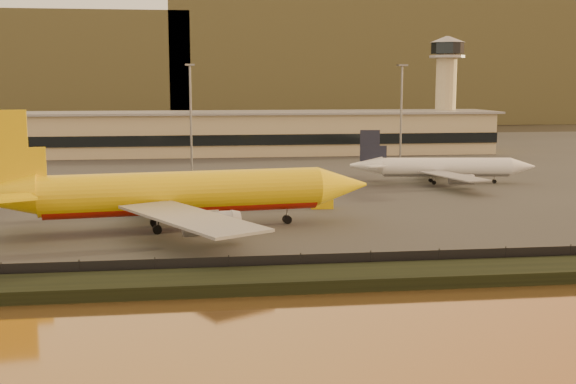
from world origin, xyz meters
The scene contains 12 objects.
ground centered at (0.00, 0.00, 0.00)m, with size 900.00×900.00×0.00m, color black.
embankment centered at (0.00, -17.00, 0.70)m, with size 320.00×7.00×1.40m, color black.
tarmac centered at (0.00, 95.00, 0.10)m, with size 320.00×220.00×0.20m, color #2D2D2D.
perimeter_fence centered at (0.00, -13.00, 1.30)m, with size 300.00×0.05×2.20m, color black.
terminal_building centered at (-14.52, 125.55, 6.25)m, with size 202.00×25.00×12.60m.
control_tower centered at (70.00, 131.00, 21.66)m, with size 11.20×11.20×35.50m.
apron_light_masts centered at (15.00, 75.00, 15.70)m, with size 152.20×12.20×25.40m.
distant_hills centered at (-20.74, 340.00, 31.39)m, with size 470.00×160.00×70.00m.
dhl_cargo_jet centered at (-12.11, 13.87, 5.43)m, with size 58.66×57.01×17.52m.
white_narrowbody_jet centered at (42.60, 55.33, 3.57)m, with size 39.33×38.10×11.30m.
gse_vehicle_yellow centered at (11.84, 28.32, 1.05)m, with size 3.77×1.70×1.70m, color yellow.
gse_vehicle_white centered at (-23.90, 38.95, 1.00)m, with size 3.57×1.61×1.61m, color white.
Camera 1 is at (-9.68, -90.39, 21.34)m, focal length 45.00 mm.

